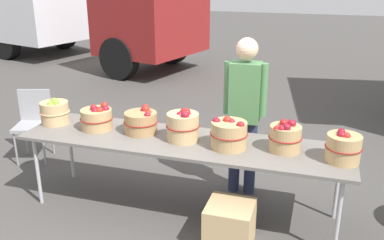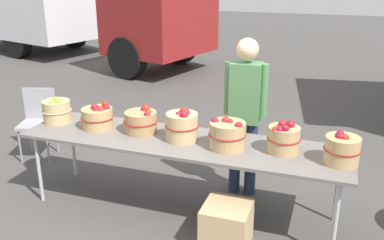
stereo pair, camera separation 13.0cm
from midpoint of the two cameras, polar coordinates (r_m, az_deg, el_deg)
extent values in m
plane|color=#474442|center=(4.33, -0.45, -11.93)|extent=(40.00, 40.00, 0.00)
cube|color=slate|center=(4.00, -0.48, -2.93)|extent=(3.10, 0.76, 0.03)
cylinder|color=#B2B2B7|center=(4.57, -19.05, -6.21)|extent=(0.04, 0.04, 0.72)
cylinder|color=#B2B2B7|center=(3.71, 19.67, -12.64)|extent=(0.04, 0.04, 0.72)
cylinder|color=#B2B2B7|center=(5.00, -14.92, -3.47)|extent=(0.04, 0.04, 0.72)
cylinder|color=#B2B2B7|center=(4.24, 19.75, -8.42)|extent=(0.04, 0.04, 0.72)
cylinder|color=tan|center=(4.63, -16.90, 1.12)|extent=(0.29, 0.29, 0.23)
torus|color=tan|center=(4.63, -16.91, 1.26)|extent=(0.31, 0.31, 0.01)
sphere|color=#8CB738|center=(4.54, -17.39, 2.20)|extent=(0.07, 0.07, 0.07)
sphere|color=#9EC647|center=(4.63, -17.10, 2.52)|extent=(0.07, 0.07, 0.07)
sphere|color=#8CB738|center=(4.53, -17.35, 2.11)|extent=(0.07, 0.07, 0.07)
sphere|color=#8CB738|center=(4.59, -16.97, 2.54)|extent=(0.08, 0.08, 0.08)
sphere|color=#7AA833|center=(4.53, -16.86, 2.40)|extent=(0.08, 0.08, 0.08)
cylinder|color=tan|center=(4.36, -11.73, 0.24)|extent=(0.31, 0.31, 0.20)
torus|color=maroon|center=(4.36, -11.74, 0.37)|extent=(0.33, 0.33, 0.01)
sphere|color=maroon|center=(4.32, -12.11, 1.73)|extent=(0.07, 0.07, 0.07)
sphere|color=maroon|center=(4.36, -11.95, 1.52)|extent=(0.08, 0.08, 0.08)
sphere|color=maroon|center=(4.29, -11.93, 1.26)|extent=(0.08, 0.08, 0.08)
sphere|color=#B22319|center=(4.39, -10.70, 2.04)|extent=(0.07, 0.07, 0.07)
sphere|color=#B22319|center=(4.28, -11.35, 1.35)|extent=(0.08, 0.08, 0.08)
sphere|color=maroon|center=(4.31, -10.57, 1.53)|extent=(0.07, 0.07, 0.07)
cylinder|color=#A87F51|center=(4.18, -6.00, -0.27)|extent=(0.32, 0.32, 0.21)
torus|color=maroon|center=(4.18, -6.00, -0.14)|extent=(0.34, 0.34, 0.01)
sphere|color=#B22319|center=(4.15, -4.99, 0.99)|extent=(0.07, 0.07, 0.07)
sphere|color=#B22319|center=(4.20, -5.33, 1.50)|extent=(0.08, 0.08, 0.08)
sphere|color=maroon|center=(4.20, -5.54, 1.39)|extent=(0.07, 0.07, 0.07)
sphere|color=#B22319|center=(4.24, -5.34, 1.72)|extent=(0.07, 0.07, 0.07)
sphere|color=maroon|center=(4.06, -5.14, 0.66)|extent=(0.07, 0.07, 0.07)
cylinder|color=tan|center=(3.95, -0.41, -0.93)|extent=(0.30, 0.30, 0.26)
torus|color=maroon|center=(3.95, -0.41, -0.75)|extent=(0.32, 0.32, 0.01)
sphere|color=maroon|center=(3.91, -0.86, 0.69)|extent=(0.06, 0.06, 0.06)
sphere|color=maroon|center=(3.90, 0.12, 0.94)|extent=(0.07, 0.07, 0.07)
sphere|color=maroon|center=(3.83, -0.15, 0.65)|extent=(0.08, 0.08, 0.08)
sphere|color=#B22319|center=(3.97, 0.08, 1.09)|extent=(0.08, 0.08, 0.08)
sphere|color=maroon|center=(3.97, -0.27, 1.08)|extent=(0.07, 0.07, 0.07)
sphere|color=#B22319|center=(3.93, -0.08, 1.04)|extent=(0.08, 0.08, 0.08)
cylinder|color=tan|center=(3.80, 5.74, -2.07)|extent=(0.32, 0.32, 0.24)
torus|color=maroon|center=(3.79, 5.75, -1.90)|extent=(0.34, 0.34, 0.01)
sphere|color=maroon|center=(3.69, 7.27, -0.78)|extent=(0.07, 0.07, 0.07)
sphere|color=maroon|center=(3.78, 6.06, -0.36)|extent=(0.07, 0.07, 0.07)
sphere|color=maroon|center=(3.78, 4.05, -0.22)|extent=(0.07, 0.07, 0.07)
sphere|color=#B22319|center=(3.79, 5.54, -0.09)|extent=(0.08, 0.08, 0.08)
cylinder|color=tan|center=(3.80, 13.14, -2.58)|extent=(0.28, 0.28, 0.23)
torus|color=maroon|center=(3.80, 13.16, -2.42)|extent=(0.30, 0.30, 0.01)
sphere|color=maroon|center=(3.77, 12.96, -0.54)|extent=(0.07, 0.07, 0.07)
sphere|color=maroon|center=(3.69, 12.64, -1.35)|extent=(0.08, 0.08, 0.08)
sphere|color=#B22319|center=(3.70, 12.15, -1.40)|extent=(0.08, 0.08, 0.08)
sphere|color=maroon|center=(3.68, 13.36, -1.12)|extent=(0.07, 0.07, 0.07)
sphere|color=maroon|center=(3.78, 14.01, -0.64)|extent=(0.08, 0.08, 0.08)
sphere|color=#B22319|center=(3.78, 13.03, -0.50)|extent=(0.07, 0.07, 0.07)
cylinder|color=tan|center=(3.72, 20.40, -3.84)|extent=(0.28, 0.28, 0.23)
torus|color=maroon|center=(3.71, 20.42, -3.68)|extent=(0.30, 0.30, 0.01)
sphere|color=maroon|center=(3.67, 20.23, -2.19)|extent=(0.08, 0.08, 0.08)
sphere|color=maroon|center=(3.71, 20.19, -1.73)|extent=(0.06, 0.06, 0.06)
sphere|color=maroon|center=(3.66, 20.16, -2.17)|extent=(0.07, 0.07, 0.07)
sphere|color=#B22319|center=(3.65, 20.78, -2.29)|extent=(0.07, 0.07, 0.07)
cylinder|color=#262D4C|center=(4.49, 8.71, -5.13)|extent=(0.12, 0.12, 0.81)
cylinder|color=#262D4C|center=(4.52, 6.61, -4.88)|extent=(0.12, 0.12, 0.81)
cube|color=#4C7F4C|center=(4.26, 8.08, 3.63)|extent=(0.31, 0.23, 0.60)
sphere|color=beige|center=(4.16, 8.37, 9.36)|extent=(0.22, 0.22, 0.22)
cylinder|color=#4C7F4C|center=(4.23, 10.46, 3.84)|extent=(0.08, 0.08, 0.54)
cylinder|color=#4C7F4C|center=(4.28, 5.78, 4.28)|extent=(0.08, 0.08, 0.54)
cube|color=maroon|center=(9.80, -3.95, 13.70)|extent=(2.30, 2.51, 1.60)
cube|color=black|center=(9.26, 0.27, 15.38)|extent=(0.51, 1.71, 0.80)
cylinder|color=black|center=(10.75, -1.33, 9.97)|extent=(0.94, 0.51, 0.90)
cylinder|color=black|center=(9.31, -8.29, 8.24)|extent=(0.94, 0.51, 0.90)
cylinder|color=black|center=(13.43, -15.33, 11.26)|extent=(0.94, 0.51, 0.90)
cylinder|color=black|center=(12.30, -22.12, 9.80)|extent=(0.94, 0.51, 0.90)
cube|color=#99999E|center=(5.59, -19.47, -0.58)|extent=(0.50, 0.50, 0.04)
cube|color=#99999E|center=(5.69, -19.10, 2.12)|extent=(0.39, 0.15, 0.40)
cylinder|color=gray|center=(5.59, -21.43, -3.38)|extent=(0.02, 0.02, 0.42)
cylinder|color=gray|center=(5.47, -18.15, -3.49)|extent=(0.02, 0.02, 0.42)
cylinder|color=gray|center=(5.88, -20.20, -2.09)|extent=(0.02, 0.02, 0.42)
cylinder|color=gray|center=(5.77, -17.06, -2.17)|extent=(0.02, 0.02, 0.42)
cube|color=tan|center=(3.76, 5.66, -13.93)|extent=(0.39, 0.39, 0.39)
camera|label=1|loc=(0.06, -89.12, 0.32)|focal=39.80mm
camera|label=2|loc=(0.06, 90.88, -0.32)|focal=39.80mm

